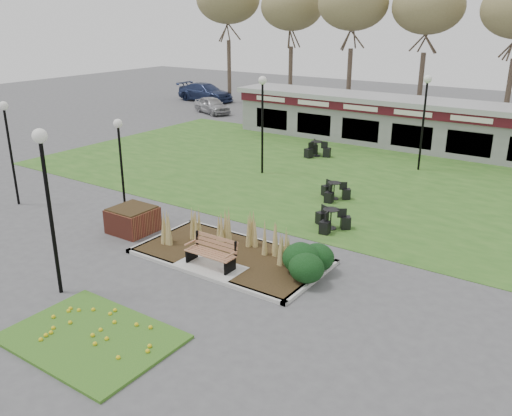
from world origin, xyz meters
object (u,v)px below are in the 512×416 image
Objects in this scene: lamp_post_mid_left at (7,130)px; lamp_post_mid_right at (425,102)px; car_black at (320,118)px; park_bench at (212,252)px; food_pavilion at (421,124)px; lamp_post_far_left at (262,104)px; bistro_set_d at (334,193)px; lamp_post_near_left at (120,148)px; bistro_set_c at (331,222)px; brick_planter at (133,220)px; car_silver at (212,105)px; car_blue at (205,92)px; bistro_set_a at (316,151)px; lamp_post_near_right at (45,176)px.

lamp_post_mid_right reaches higher than lamp_post_mid_left.
lamp_post_mid_left is 1.12× the size of car_black.
lamp_post_mid_right is (12.32, 14.95, 0.34)m from lamp_post_mid_left.
park_bench is 19.73m from food_pavilion.
bistro_set_d is at bearing -18.37° from lamp_post_far_left.
lamp_post_mid_right is 8.16m from lamp_post_far_left.
lamp_post_near_left is 2.78× the size of bistro_set_c.
brick_planter is at bearing -143.57° from bistro_set_c.
car_silver is at bearing 120.89° from lamp_post_near_left.
car_blue reaches higher than bistro_set_d.
bistro_set_a is (0.24, 13.82, -0.18)m from brick_planter.
lamp_post_mid_left is 16.14m from bistro_set_a.
lamp_post_mid_left is at bearing -173.43° from car_black.
lamp_post_mid_right is at bearing -114.78° from car_blue.
lamp_post_far_left is at bearing -116.08° from food_pavilion.
bistro_set_a is at bearing 121.29° from bistro_set_c.
lamp_post_near_left reaches higher than brick_planter.
car_silver is at bearing 137.12° from lamp_post_far_left.
lamp_post_near_left is 8.39m from bistro_set_c.
lamp_post_mid_right is at bearing 83.99° from park_bench.
bistro_set_d is 29.04m from car_blue.
lamp_post_mid_right reaches higher than car_black.
lamp_post_near_left is at bearing -116.92° from lamp_post_mid_right.
park_bench is at bearing -146.53° from car_black.
car_silver reaches higher than bistro_set_a.
food_pavilion is 8.41m from car_black.
car_black reaches higher than bistro_set_c.
brick_planter is 19.49m from food_pavilion.
bistro_set_a is 1.06× the size of bistro_set_c.
car_blue is (-19.68, 30.50, -2.74)m from lamp_post_near_right.
car_silver is at bearing 138.90° from bistro_set_c.
car_blue is at bearing 153.99° from lamp_post_mid_right.
lamp_post_near_left reaches higher than car_blue.
bistro_set_d is at bearing -89.54° from food_pavilion.
brick_planter is 7.42m from bistro_set_c.
lamp_post_mid_right is 3.44× the size of bistro_set_d.
car_blue reaches higher than brick_planter.
car_silver is at bearing 172.47° from food_pavilion.
lamp_post_mid_right is at bearing 63.08° from lamp_post_near_left.
lamp_post_near_left reaches higher than bistro_set_d.
lamp_post_near_left reaches higher than park_bench.
bistro_set_c is (6.97, 3.85, -2.67)m from lamp_post_near_left.
bistro_set_a is 21.91m from car_blue.
lamp_post_mid_right reaches higher than car_silver.
lamp_post_far_left is 1.24× the size of car_black.
brick_planter is at bearing -144.13° from car_blue.
brick_planter is at bearing 170.31° from park_bench.
lamp_post_near_left is (-5.40, 1.31, 2.36)m from park_bench.
lamp_post_near_right is at bearing -154.78° from car_black.
brick_planter is at bearing -112.69° from lamp_post_mid_right.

